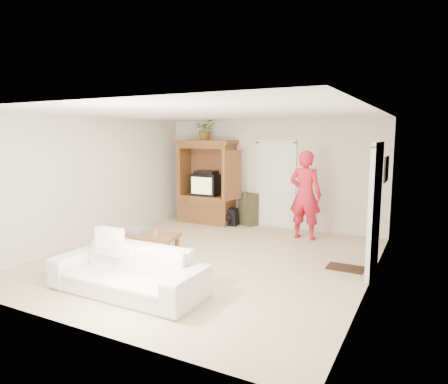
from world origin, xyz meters
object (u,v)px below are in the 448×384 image
at_px(sofa, 127,271).
at_px(coffee_table, 147,237).
at_px(man, 305,195).
at_px(armoire, 207,187).

relative_size(sofa, coffee_table, 1.86).
distance_m(man, sofa, 4.39).
height_order(armoire, coffee_table, armoire).
distance_m(sofa, coffee_table, 1.74).
xyz_separation_m(armoire, coffee_table, (0.49, -3.06, -0.55)).
height_order(man, coffee_table, man).
distance_m(armoire, man, 2.73).
bearing_deg(coffee_table, man, 37.89).
distance_m(armoire, coffee_table, 3.15).
bearing_deg(armoire, sofa, -73.72).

